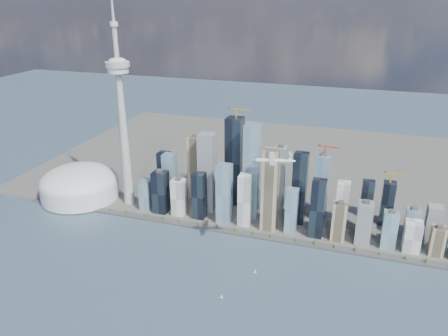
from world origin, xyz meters
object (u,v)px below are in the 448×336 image
(airplane, at_px, (274,160))
(dome_stadium, at_px, (80,184))
(sailboat_west, at_px, (222,296))
(sailboat_east, at_px, (255,272))
(needle_tower, at_px, (122,115))

(airplane, bearing_deg, dome_stadium, 148.99)
(dome_stadium, relative_size, airplane, 2.71)
(airplane, bearing_deg, sailboat_west, -135.01)
(airplane, distance_m, sailboat_west, 261.15)
(dome_stadium, height_order, sailboat_west, dome_stadium)
(dome_stadium, height_order, sailboat_east, dome_stadium)
(airplane, bearing_deg, sailboat_east, -165.88)
(dome_stadium, relative_size, sailboat_west, 20.82)
(needle_tower, distance_m, sailboat_east, 488.48)
(dome_stadium, relative_size, sailboat_east, 22.16)
(needle_tower, bearing_deg, airplane, -23.92)
(dome_stadium, distance_m, airplane, 605.96)
(sailboat_east, bearing_deg, dome_stadium, 151.40)
(needle_tower, distance_m, dome_stadium, 241.40)
(airplane, height_order, sailboat_east, airplane)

